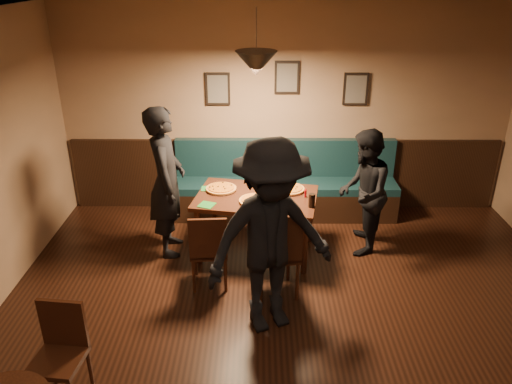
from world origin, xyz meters
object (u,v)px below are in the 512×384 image
chair_near_left (209,248)px  soda_glass (312,200)px  booth_bench (285,181)px  dining_table (256,224)px  diner_left (167,182)px  tabasco_bottle (305,193)px  diner_front (271,239)px  chair_near_right (276,251)px  cafe_chair_far (57,359)px  diner_right (363,193)px

chair_near_left → soda_glass: (1.11, 0.39, 0.38)m
booth_bench → chair_near_left: booth_bench is taller
dining_table → soda_glass: size_ratio=8.82×
diner_left → tabasco_bottle: (1.60, -0.06, -0.10)m
diner_front → tabasco_bottle: bearing=48.8°
chair_near_right → cafe_chair_far: (-1.72, -1.47, -0.08)m
chair_near_right → diner_right: (1.05, 0.89, 0.26)m
soda_glass → diner_right: bearing=28.7°
soda_glass → cafe_chair_far: bearing=-136.6°
booth_bench → tabasco_bottle: bearing=-80.1°
booth_bench → diner_front: 2.37m
diner_right → diner_front: 1.81m
soda_glass → cafe_chair_far: (-2.13, -2.01, -0.39)m
dining_table → chair_near_right: (0.20, -0.82, 0.13)m
dining_table → diner_right: (1.25, 0.07, 0.38)m
diner_left → diner_front: diner_front is taller
booth_bench → diner_front: (-0.25, -2.32, 0.44)m
tabasco_bottle → cafe_chair_far: 3.10m
diner_right → cafe_chair_far: size_ratio=1.79×
booth_bench → dining_table: bearing=-111.7°
chair_near_right → diner_left: (-1.24, 0.86, 0.40)m
dining_table → chair_near_left: chair_near_left is taller
diner_front → cafe_chair_far: bearing=-173.1°
chair_near_left → diner_left: (-0.54, 0.70, 0.46)m
chair_near_left → diner_right: bearing=19.2°
dining_table → tabasco_bottle: bearing=7.3°
chair_near_left → chair_near_right: (0.70, -0.15, 0.06)m
diner_right → diner_front: (-1.12, -1.41, 0.19)m
chair_near_right → diner_front: bearing=-108.4°
chair_near_left → diner_front: 1.05m
diner_front → soda_glass: (0.48, 1.06, -0.13)m
dining_table → cafe_chair_far: 2.74m
chair_near_right → chair_near_left: bearing=157.0°
diner_right → diner_front: diner_front is taller
chair_near_left → diner_front: size_ratio=0.47×
diner_left → diner_right: size_ratio=1.19×
diner_left → diner_front: 1.80m
dining_table → diner_front: diner_front is taller
diner_left → soda_glass: diner_left is taller
diner_left → diner_right: diner_left is taller
chair_near_right → diner_right: size_ratio=0.66×
booth_bench → soda_glass: 1.32m
diner_front → cafe_chair_far: (-1.65, -0.95, -0.52)m
cafe_chair_far → tabasco_bottle: bearing=-126.0°
diner_left → cafe_chair_far: size_ratio=2.13×
diner_left → tabasco_bottle: bearing=-98.3°
chair_near_right → cafe_chair_far: size_ratio=1.18×
booth_bench → cafe_chair_far: 3.78m
tabasco_bottle → diner_front: bearing=-108.2°
tabasco_bottle → chair_near_right: bearing=-114.5°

